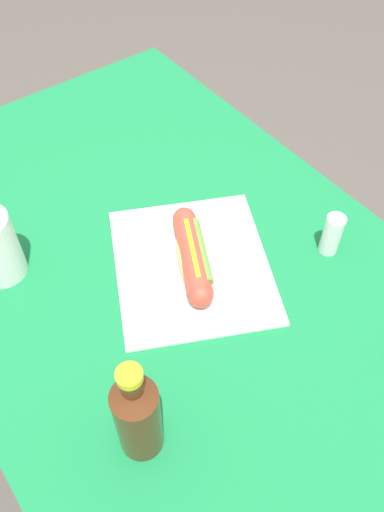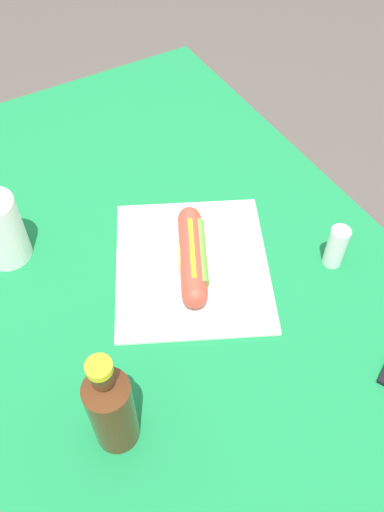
# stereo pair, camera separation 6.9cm
# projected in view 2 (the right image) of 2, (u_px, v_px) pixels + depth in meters

# --- Properties ---
(ground_plane) EXTENTS (6.00, 6.00, 0.00)m
(ground_plane) POSITION_uv_depth(u_px,v_px,m) (170.00, 400.00, 1.59)
(ground_plane) COLOR #47423D
(ground_plane) RESTS_ON ground
(dining_table) EXTENTS (1.23, 0.82, 0.72)m
(dining_table) POSITION_uv_depth(u_px,v_px,m) (162.00, 285.00, 1.12)
(dining_table) COLOR brown
(dining_table) RESTS_ON ground
(paper_wrapper) EXTENTS (0.41, 0.40, 0.01)m
(paper_wrapper) POSITION_uv_depth(u_px,v_px,m) (192.00, 265.00, 0.99)
(paper_wrapper) COLOR white
(paper_wrapper) RESTS_ON dining_table
(hot_dog) EXTENTS (0.21, 0.13, 0.05)m
(hot_dog) POSITION_uv_depth(u_px,v_px,m) (192.00, 255.00, 0.97)
(hot_dog) COLOR #DBB26B
(hot_dog) RESTS_ON paper_wrapper
(soda_bottle) EXTENTS (0.07, 0.07, 0.22)m
(soda_bottle) POSITION_uv_depth(u_px,v_px,m) (111.00, 408.00, 0.72)
(soda_bottle) COLOR #4C2814
(soda_bottle) RESTS_ON dining_table
(drinking_cup) EXTENTS (0.09, 0.09, 0.14)m
(drinking_cup) POSITION_uv_depth(u_px,v_px,m) (0.00, 230.00, 0.96)
(drinking_cup) COLOR white
(drinking_cup) RESTS_ON dining_table
(salt_shaker) EXTENTS (0.04, 0.04, 0.09)m
(salt_shaker) POSITION_uv_depth(u_px,v_px,m) (336.00, 247.00, 0.97)
(salt_shaker) COLOR silver
(salt_shaker) RESTS_ON dining_table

